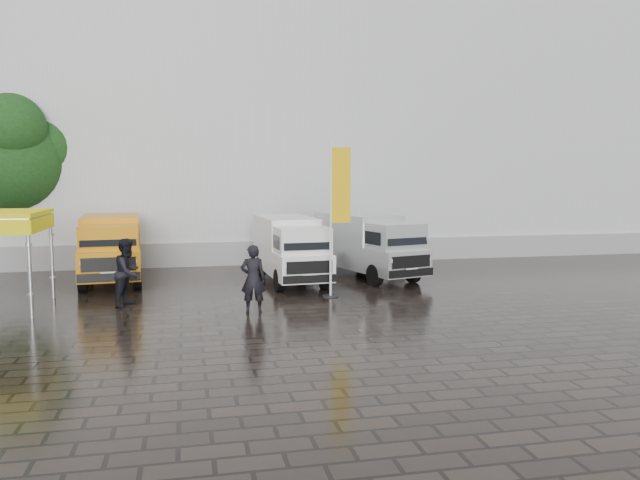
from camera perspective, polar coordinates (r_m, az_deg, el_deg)
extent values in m
plane|color=black|center=(19.21, 0.22, -5.43)|extent=(120.00, 120.00, 0.00)
cube|color=silver|center=(35.00, -2.23, 9.52)|extent=(44.00, 16.00, 12.00)
cube|color=gray|center=(27.23, 0.74, -1.02)|extent=(44.00, 0.15, 1.00)
cylinder|color=silver|center=(20.81, -23.31, -1.37)|extent=(0.10, 0.10, 2.63)
cylinder|color=silver|center=(18.10, -25.01, -2.46)|extent=(0.10, 0.10, 2.63)
cylinder|color=black|center=(19.61, 0.97, -5.14)|extent=(0.50, 0.50, 0.04)
cylinder|color=white|center=(19.29, 0.98, 1.87)|extent=(0.07, 0.07, 4.83)
cube|color=yellow|center=(19.33, 1.94, 5.03)|extent=(0.60, 0.03, 2.32)
cylinder|color=black|center=(27.72, -26.08, 1.23)|extent=(0.51, 0.51, 3.62)
sphere|color=#193511|center=(27.66, -26.31, 6.47)|extent=(3.98, 3.98, 3.98)
sphere|color=#193511|center=(28.76, -27.20, 9.64)|extent=(2.35, 2.35, 2.35)
cube|color=black|center=(27.42, 7.08, -0.95)|extent=(0.71, 0.71, 1.07)
imported|color=black|center=(17.28, -6.14, -3.54)|extent=(0.75, 0.56, 1.89)
imported|color=black|center=(18.95, -17.16, -2.83)|extent=(1.09, 1.19, 1.97)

